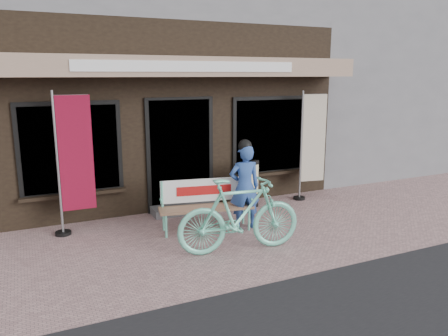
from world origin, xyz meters
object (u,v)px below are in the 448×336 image
person (245,185)px  menu_stand (249,185)px  nobori_cream (311,144)px  bicycle (240,215)px  bench (205,201)px  nobori_red (73,161)px

person → menu_stand: bearing=68.6°
nobori_cream → person: bearing=-144.3°
bicycle → person: bearing=-23.6°
bench → menu_stand: menu_stand is taller
bench → bicycle: 1.12m
nobori_red → nobori_cream: bearing=1.3°
nobori_cream → menu_stand: bearing=-165.9°
bench → bicycle: bearing=-74.5°
nobori_red → menu_stand: bearing=-0.4°
menu_stand → bicycle: bearing=-142.1°
bench → nobori_cream: size_ratio=0.71×
nobori_cream → nobori_red: bearing=-169.4°
menu_stand → nobori_red: bearing=159.2°
nobori_red → person: bearing=-19.4°
bench → nobori_red: (-2.03, 0.73, 0.72)m
bicycle → nobori_cream: bearing=-46.3°
bench → bicycle: (0.09, -1.12, 0.06)m
bench → menu_stand: 1.40m
nobori_cream → menu_stand: (-1.53, -0.12, -0.69)m
nobori_red → nobori_cream: 4.77m
bench → nobori_cream: 2.94m
bicycle → nobori_cream: (2.66, 1.92, 0.62)m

